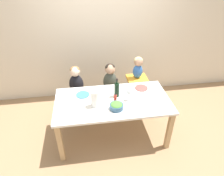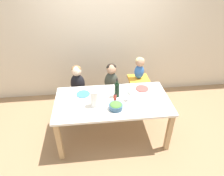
% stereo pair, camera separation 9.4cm
% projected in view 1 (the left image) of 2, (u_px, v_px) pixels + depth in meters
% --- Properties ---
extents(ground_plane, '(14.00, 14.00, 0.00)m').
position_uv_depth(ground_plane, '(113.00, 134.00, 3.45)').
color(ground_plane, '#9E7A56').
extents(wall_back, '(10.00, 0.06, 2.70)m').
position_uv_depth(wall_back, '(102.00, 33.00, 3.84)').
color(wall_back, beige).
rests_on(wall_back, ground_plane).
extents(dining_table, '(1.75, 0.89, 0.74)m').
position_uv_depth(dining_table, '(113.00, 105.00, 3.10)').
color(dining_table, white).
rests_on(dining_table, ground_plane).
extents(chair_far_left, '(0.43, 0.39, 0.46)m').
position_uv_depth(chair_far_left, '(78.00, 96.00, 3.73)').
color(chair_far_left, silver).
rests_on(chair_far_left, ground_plane).
extents(chair_far_center, '(0.43, 0.39, 0.46)m').
position_uv_depth(chair_far_center, '(110.00, 93.00, 3.81)').
color(chair_far_center, silver).
rests_on(chair_far_center, ground_plane).
extents(chair_right_highchair, '(0.37, 0.33, 0.70)m').
position_uv_depth(chair_right_highchair, '(137.00, 84.00, 3.78)').
color(chair_right_highchair, silver).
rests_on(chair_right_highchair, ground_plane).
extents(person_child_left, '(0.25, 0.20, 0.54)m').
position_uv_depth(person_child_left, '(76.00, 80.00, 3.54)').
color(person_child_left, black).
rests_on(person_child_left, chair_far_left).
extents(person_child_center, '(0.25, 0.20, 0.54)m').
position_uv_depth(person_child_center, '(110.00, 77.00, 3.62)').
color(person_child_center, '#3D4238').
rests_on(person_child_center, chair_far_center).
extents(person_baby_right, '(0.18, 0.17, 0.41)m').
position_uv_depth(person_baby_right, '(138.00, 66.00, 3.57)').
color(person_baby_right, '#3366B2').
rests_on(person_baby_right, chair_right_highchair).
extents(wine_bottle, '(0.08, 0.08, 0.32)m').
position_uv_depth(wine_bottle, '(117.00, 89.00, 3.07)').
color(wine_bottle, black).
rests_on(wine_bottle, dining_table).
extents(paper_towel_roll, '(0.12, 0.12, 0.25)m').
position_uv_depth(paper_towel_roll, '(95.00, 99.00, 2.87)').
color(paper_towel_roll, white).
rests_on(paper_towel_roll, dining_table).
extents(wine_glass_near, '(0.07, 0.07, 0.19)m').
position_uv_depth(wine_glass_near, '(129.00, 92.00, 2.98)').
color(wine_glass_near, white).
rests_on(wine_glass_near, dining_table).
extents(salad_bowl_large, '(0.20, 0.20, 0.10)m').
position_uv_depth(salad_bowl_large, '(117.00, 106.00, 2.85)').
color(salad_bowl_large, '#335675').
rests_on(salad_bowl_large, dining_table).
extents(dinner_plate_front_left, '(0.21, 0.21, 0.01)m').
position_uv_depth(dinner_plate_front_left, '(77.00, 114.00, 2.78)').
color(dinner_plate_front_left, silver).
rests_on(dinner_plate_front_left, dining_table).
extents(dinner_plate_back_left, '(0.21, 0.21, 0.01)m').
position_uv_depth(dinner_plate_back_left, '(83.00, 95.00, 3.16)').
color(dinner_plate_back_left, teal).
rests_on(dinner_plate_back_left, dining_table).
extents(dinner_plate_back_right, '(0.21, 0.21, 0.01)m').
position_uv_depth(dinner_plate_back_right, '(141.00, 88.00, 3.32)').
color(dinner_plate_back_right, '#D14C47').
rests_on(dinner_plate_back_right, dining_table).
extents(dinner_plate_front_right, '(0.21, 0.21, 0.01)m').
position_uv_depth(dinner_plate_front_right, '(147.00, 106.00, 2.92)').
color(dinner_plate_front_right, silver).
rests_on(dinner_plate_front_right, dining_table).
extents(condiment_bottle_hot_sauce, '(0.04, 0.04, 0.14)m').
position_uv_depth(condiment_bottle_hot_sauce, '(115.00, 98.00, 2.99)').
color(condiment_bottle_hot_sauce, red).
rests_on(condiment_bottle_hot_sauce, dining_table).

